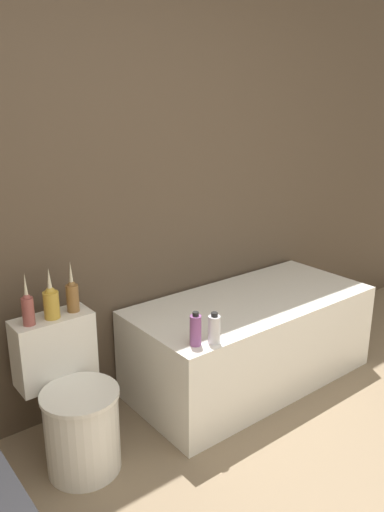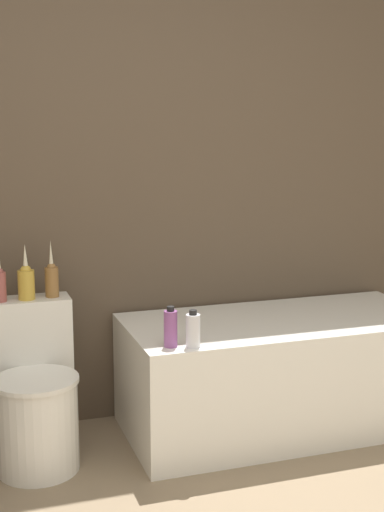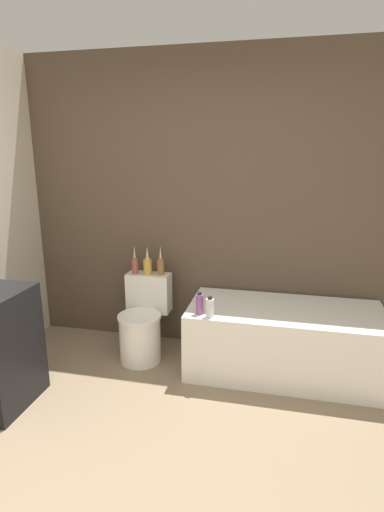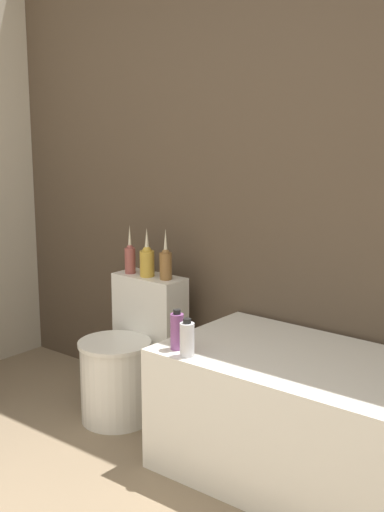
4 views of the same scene
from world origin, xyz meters
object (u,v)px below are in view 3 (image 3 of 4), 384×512
at_px(bathtub, 284,340).
at_px(vase_gold, 135,264).
at_px(shampoo_bottle_tall, 200,304).
at_px(toilet, 143,323).
at_px(vase_bronze, 161,265).
at_px(shampoo_bottle_short, 210,308).
at_px(vase_silver, 148,265).

xyz_separation_m(bathtub, vase_gold, (-1.32, 0.15, 0.51)).
bearing_deg(shampoo_bottle_tall, vase_gold, 148.63).
height_order(vase_gold, shampoo_bottle_tall, vase_gold).
relative_size(bathtub, vase_gold, 5.98).
bearing_deg(toilet, shampoo_bottle_tall, -24.28).
distance_m(bathtub, shampoo_bottle_tall, 0.78).
distance_m(toilet, vase_bronze, 0.53).
height_order(bathtub, shampoo_bottle_short, shampoo_bottle_short).
relative_size(shampoo_bottle_tall, shampoo_bottle_short, 1.08).
bearing_deg(shampoo_bottle_short, vase_gold, 149.44).
relative_size(vase_silver, shampoo_bottle_tall, 1.44).
xyz_separation_m(bathtub, vase_bronze, (-1.09, 0.17, 0.52)).
height_order(bathtub, vase_silver, vase_silver).
xyz_separation_m(vase_gold, shampoo_bottle_short, (0.76, -0.45, -0.16)).
bearing_deg(bathtub, shampoo_bottle_short, -152.17).
xyz_separation_m(vase_silver, shampoo_bottle_short, (0.64, -0.45, -0.17)).
relative_size(bathtub, vase_bronze, 5.87).
bearing_deg(vase_gold, vase_bronze, 4.59).
bearing_deg(vase_bronze, shampoo_bottle_tall, -44.28).
distance_m(vase_gold, vase_silver, 0.12).
height_order(vase_bronze, shampoo_bottle_short, vase_bronze).
distance_m(vase_gold, shampoo_bottle_short, 0.90).
relative_size(bathtub, shampoo_bottle_short, 9.40).
xyz_separation_m(toilet, shampoo_bottle_short, (0.64, -0.29, 0.32)).
height_order(bathtub, shampoo_bottle_tall, shampoo_bottle_tall).
relative_size(bathtub, shampoo_bottle_tall, 8.69).
bearing_deg(vase_silver, vase_bronze, 6.42).
bearing_deg(shampoo_bottle_tall, vase_silver, 143.22).
bearing_deg(vase_gold, shampoo_bottle_short, -30.56).
bearing_deg(vase_bronze, toilet, -123.20).
height_order(bathtub, toilet, toilet).
distance_m(vase_silver, vase_bronze, 0.12).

